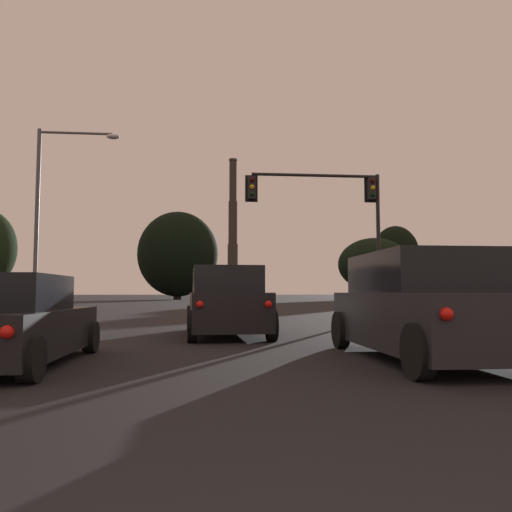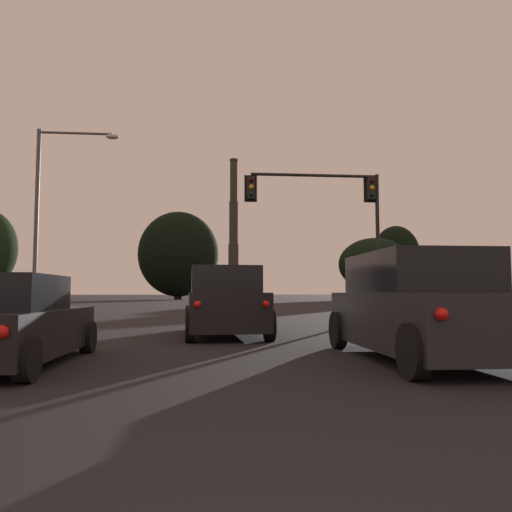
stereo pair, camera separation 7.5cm
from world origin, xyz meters
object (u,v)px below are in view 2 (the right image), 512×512
at_px(smokestack, 234,242).
at_px(suv_right_lane_second, 419,308).
at_px(hatchback_left_lane_second, 7,324).
at_px(suv_center_lane_front, 224,302).
at_px(traffic_light_overhead_right, 335,207).
at_px(street_lamp, 50,200).

bearing_deg(smokestack, suv_right_lane_second, -91.58).
xyz_separation_m(hatchback_left_lane_second, smokestack, (11.46, 169.42, 18.76)).
distance_m(suv_center_lane_front, suv_right_lane_second, 6.30).
relative_size(traffic_light_overhead_right, street_lamp, 0.73).
height_order(suv_right_lane_second, smokestack, smokestack).
bearing_deg(smokestack, traffic_light_overhead_right, -90.94).
bearing_deg(suv_right_lane_second, traffic_light_overhead_right, 81.17).
xyz_separation_m(hatchback_left_lane_second, traffic_light_overhead_right, (8.92, 14.19, 4.48)).
xyz_separation_m(suv_right_lane_second, traffic_light_overhead_right, (2.11, 14.03, 4.25)).
distance_m(suv_center_lane_front, street_lamp, 14.32).
distance_m(hatchback_left_lane_second, street_lamp, 17.70).
bearing_deg(street_lamp, hatchback_left_lane_second, -74.49).
height_order(suv_center_lane_front, street_lamp, street_lamp).
relative_size(street_lamp, smokestack, 0.18).
bearing_deg(street_lamp, smokestack, 84.03).
xyz_separation_m(suv_center_lane_front, hatchback_left_lane_second, (-3.57, -5.56, -0.23)).
xyz_separation_m(suv_right_lane_second, smokestack, (4.66, 169.26, 18.53)).
height_order(traffic_light_overhead_right, smokestack, smokestack).
bearing_deg(hatchback_left_lane_second, street_lamp, 105.45).
relative_size(hatchback_left_lane_second, suv_right_lane_second, 0.84).
distance_m(traffic_light_overhead_right, smokestack, 155.91).
xyz_separation_m(suv_center_lane_front, street_lamp, (-8.11, 10.81, 4.72)).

